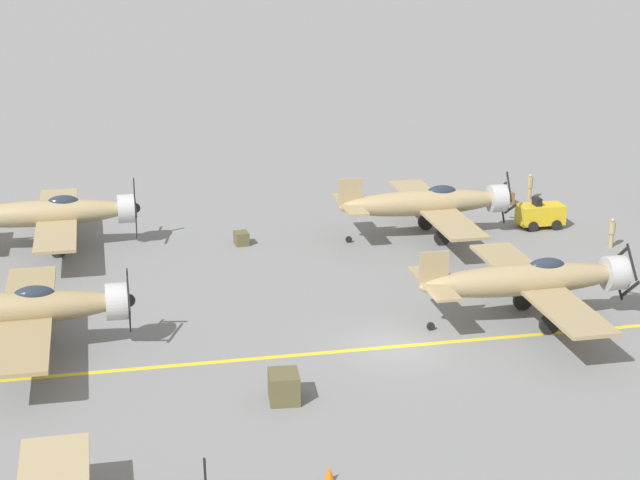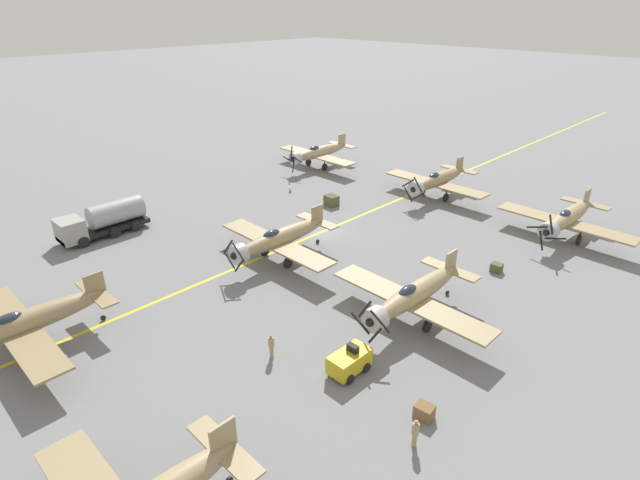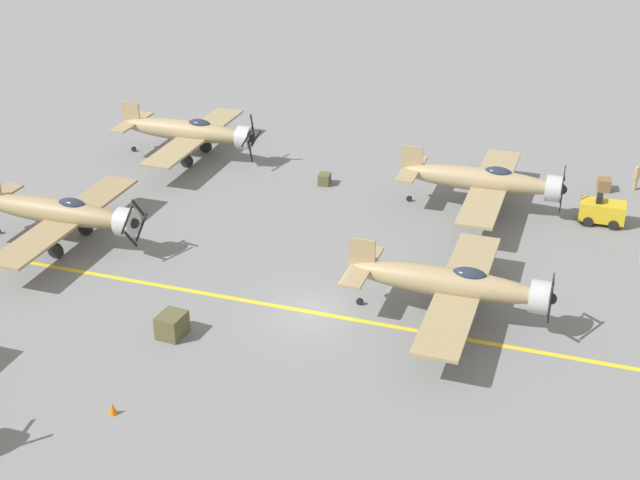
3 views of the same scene
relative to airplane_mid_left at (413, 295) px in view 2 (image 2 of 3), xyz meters
The scene contains 16 objects.
ground_plane 15.74m from the airplane_mid_left, 21.79° to the right, with size 400.00×400.00×0.00m, color slate.
taxiway_stripe 15.74m from the airplane_mid_left, 21.79° to the right, with size 0.30×160.00×0.01m, color yellow.
airplane_mid_left is the anchor object (origin of this frame).
airplane_far_center 24.51m from the airplane_mid_left, 52.44° to the left, with size 12.00×9.98×3.65m.
airplane_near_left 20.70m from the airplane_mid_left, 96.12° to the right, with size 12.00×9.98×3.74m.
airplane_mid_center 13.06m from the airplane_mid_left, ahead, with size 12.00×9.98×3.65m.
airplane_near_right 35.35m from the airplane_mid_left, 34.62° to the right, with size 12.00×9.98×3.79m.
airplane_near_center 24.64m from the airplane_mid_left, 60.76° to the right, with size 12.00×9.98×3.65m.
fuel_tanker 29.68m from the airplane_mid_left, 17.18° to the left, with size 2.68×8.00×2.98m.
tow_tractor 7.06m from the airplane_mid_left, 94.25° to the left, with size 1.57×2.60×1.79m.
ground_crew_walking 10.87m from the airplane_mid_left, 126.16° to the left, with size 0.36×0.36×1.65m.
ground_crew_inspecting 10.06m from the airplane_mid_left, 67.89° to the left, with size 0.36×0.36×1.64m.
supply_crate_by_tanker 9.04m from the airplane_mid_left, 129.65° to the left, with size 0.95×0.79×0.79m, color brown.
supply_crate_mid_lane 10.59m from the airplane_mid_left, 94.80° to the right, with size 0.87×0.72×0.72m, color brown.
supply_crate_outboard 21.87m from the airplane_mid_left, 31.86° to the right, with size 1.36×1.13×1.13m, color brown.
traffic_cone 27.11m from the airplane_mid_left, 24.26° to the right, with size 0.36×0.36×0.55m, color orange.
Camera 2 is at (-30.10, 30.34, 19.71)m, focal length 28.00 mm.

